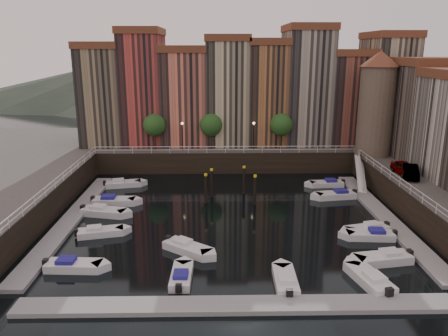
{
  "coord_description": "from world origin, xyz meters",
  "views": [
    {
      "loc": [
        -1.3,
        -43.11,
        17.0
      ],
      "look_at": [
        -0.42,
        4.0,
        4.13
      ],
      "focal_mm": 35.0,
      "sensor_mm": 36.0,
      "label": 1
    }
  ],
  "objects_px": {
    "mooring_pilings": "(229,186)",
    "boat_left_1": "(99,232)",
    "boat_left_0": "(73,266)",
    "boat_left_2": "(103,212)",
    "car_a": "(404,169)",
    "gangway": "(360,172)",
    "car_b": "(410,172)",
    "corner_tower": "(377,102)"
  },
  "relations": [
    {
      "from": "mooring_pilings",
      "to": "car_a",
      "type": "relative_size",
      "value": 1.31
    },
    {
      "from": "boat_left_2",
      "to": "car_a",
      "type": "relative_size",
      "value": 1.14
    },
    {
      "from": "boat_left_2",
      "to": "car_a",
      "type": "height_order",
      "value": "car_a"
    },
    {
      "from": "mooring_pilings",
      "to": "boat_left_0",
      "type": "relative_size",
      "value": 1.26
    },
    {
      "from": "corner_tower",
      "to": "car_b",
      "type": "bearing_deg",
      "value": -88.15
    },
    {
      "from": "corner_tower",
      "to": "mooring_pilings",
      "type": "bearing_deg",
      "value": -154.83
    },
    {
      "from": "mooring_pilings",
      "to": "boat_left_2",
      "type": "relative_size",
      "value": 1.15
    },
    {
      "from": "gangway",
      "to": "car_b",
      "type": "xyz_separation_m",
      "value": [
        3.26,
        -6.71,
        1.8
      ]
    },
    {
      "from": "car_a",
      "to": "boat_left_1",
      "type": "bearing_deg",
      "value": -164.74
    },
    {
      "from": "boat_left_0",
      "to": "car_a",
      "type": "xyz_separation_m",
      "value": [
        32.95,
        15.91,
        3.41
      ]
    },
    {
      "from": "gangway",
      "to": "car_a",
      "type": "distance_m",
      "value": 6.61
    },
    {
      "from": "boat_left_0",
      "to": "car_b",
      "type": "xyz_separation_m",
      "value": [
        33.14,
        14.76,
        3.36
      ]
    },
    {
      "from": "mooring_pilings",
      "to": "car_b",
      "type": "distance_m",
      "value": 20.36
    },
    {
      "from": "boat_left_0",
      "to": "boat_left_1",
      "type": "bearing_deg",
      "value": 89.22
    },
    {
      "from": "corner_tower",
      "to": "mooring_pilings",
      "type": "height_order",
      "value": "corner_tower"
    },
    {
      "from": "mooring_pilings",
      "to": "car_a",
      "type": "height_order",
      "value": "car_a"
    },
    {
      "from": "mooring_pilings",
      "to": "car_a",
      "type": "xyz_separation_m",
      "value": [
        19.98,
        -0.75,
        2.12
      ]
    },
    {
      "from": "mooring_pilings",
      "to": "boat_left_2",
      "type": "xyz_separation_m",
      "value": [
        -13.51,
        -4.8,
        -1.26
      ]
    },
    {
      "from": "gangway",
      "to": "boat_left_1",
      "type": "relative_size",
      "value": 1.83
    },
    {
      "from": "mooring_pilings",
      "to": "boat_left_0",
      "type": "bearing_deg",
      "value": -127.91
    },
    {
      "from": "gangway",
      "to": "boat_left_2",
      "type": "bearing_deg",
      "value": -162.48
    },
    {
      "from": "boat_left_0",
      "to": "boat_left_2",
      "type": "height_order",
      "value": "boat_left_2"
    },
    {
      "from": "car_a",
      "to": "car_b",
      "type": "xyz_separation_m",
      "value": [
        0.19,
        -1.16,
        -0.04
      ]
    },
    {
      "from": "mooring_pilings",
      "to": "gangway",
      "type": "bearing_deg",
      "value": 15.87
    },
    {
      "from": "mooring_pilings",
      "to": "car_b",
      "type": "xyz_separation_m",
      "value": [
        20.16,
        -1.9,
        2.07
      ]
    },
    {
      "from": "boat_left_0",
      "to": "boat_left_2",
      "type": "bearing_deg",
      "value": 95.62
    },
    {
      "from": "boat_left_0",
      "to": "car_b",
      "type": "height_order",
      "value": "car_b"
    },
    {
      "from": "gangway",
      "to": "boat_left_0",
      "type": "xyz_separation_m",
      "value": [
        -29.88,
        -21.46,
        -1.56
      ]
    },
    {
      "from": "boat_left_1",
      "to": "car_b",
      "type": "height_order",
      "value": "car_b"
    },
    {
      "from": "mooring_pilings",
      "to": "boat_left_1",
      "type": "xyz_separation_m",
      "value": [
        -12.54,
        -10.04,
        -1.31
      ]
    },
    {
      "from": "mooring_pilings",
      "to": "car_b",
      "type": "bearing_deg",
      "value": -5.39
    },
    {
      "from": "gangway",
      "to": "boat_left_1",
      "type": "distance_m",
      "value": 33.0
    },
    {
      "from": "car_b",
      "to": "corner_tower",
      "type": "bearing_deg",
      "value": 108.82
    },
    {
      "from": "car_a",
      "to": "car_b",
      "type": "height_order",
      "value": "car_a"
    },
    {
      "from": "boat_left_1",
      "to": "boat_left_2",
      "type": "relative_size",
      "value": 0.89
    },
    {
      "from": "gangway",
      "to": "car_a",
      "type": "height_order",
      "value": "car_a"
    },
    {
      "from": "mooring_pilings",
      "to": "boat_left_1",
      "type": "height_order",
      "value": "mooring_pilings"
    },
    {
      "from": "boat_left_1",
      "to": "boat_left_2",
      "type": "xyz_separation_m",
      "value": [
        -0.98,
        5.24,
        0.04
      ]
    },
    {
      "from": "gangway",
      "to": "boat_left_2",
      "type": "distance_m",
      "value": 31.93
    },
    {
      "from": "gangway",
      "to": "boat_left_2",
      "type": "xyz_separation_m",
      "value": [
        -30.42,
        -9.6,
        -1.53
      ]
    },
    {
      "from": "gangway",
      "to": "boat_left_0",
      "type": "relative_size",
      "value": 1.78
    },
    {
      "from": "boat_left_0",
      "to": "boat_left_1",
      "type": "xyz_separation_m",
      "value": [
        0.44,
        6.62,
        -0.02
      ]
    }
  ]
}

